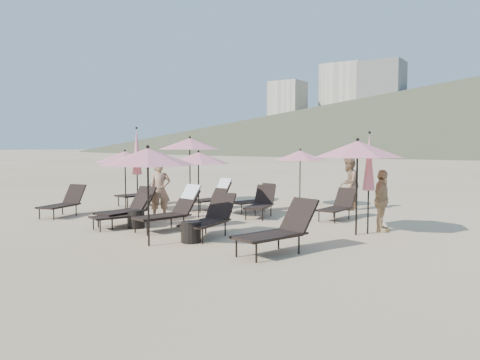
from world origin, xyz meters
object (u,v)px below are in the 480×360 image
Objects in this scene: umbrella_closed_0 at (369,163)px; umbrella_open_2 at (357,149)px; lounger_5 at (279,229)px; lounger_9 at (261,203)px; umbrella_open_5 at (148,157)px; side_table_1 at (191,232)px; lounger_2 at (123,213)px; beachgoer_c at (382,201)px; lounger_10 at (338,205)px; lounger_7 at (213,195)px; umbrella_open_1 at (198,158)px; lounger_1 at (129,207)px; lounger_4 at (210,217)px; lounger_0 at (64,202)px; beachgoer_a at (160,190)px; lounger_8 at (254,199)px; umbrella_open_0 at (125,157)px; beachgoer_b at (349,184)px; umbrella_closed_1 at (137,152)px; lounger_6 at (143,192)px; lounger_3 at (172,209)px; umbrella_open_4 at (300,155)px; umbrella_open_3 at (190,144)px.

umbrella_open_2 is at bearing -124.43° from umbrella_closed_0.
lounger_9 is (-2.82, 4.00, -0.06)m from lounger_5.
umbrella_open_5 is 1.92m from side_table_1.
lounger_2 is 6.61m from beachgoer_c.
lounger_2 is at bearing 170.24° from side_table_1.
lounger_10 is 2.64m from umbrella_closed_0.
umbrella_open_1 reaches higher than lounger_7.
lounger_2 is at bearing -167.28° from lounger_5.
lounger_1 is 0.61m from lounger_2.
lounger_2 is at bearing 178.96° from lounger_4.
lounger_0 is 3.14m from beachgoer_a.
beachgoer_a reaches higher than lounger_1.
lounger_8 is 3.56× the size of side_table_1.
lounger_1 is 0.85× the size of umbrella_open_0.
umbrella_open_5 is (2.50, -1.75, 1.44)m from lounger_1.
umbrella_open_1 is (-3.61, -1.97, 1.37)m from lounger_10.
beachgoer_a is (-2.19, -2.07, 0.42)m from lounger_9.
beachgoer_b reaches higher than lounger_4.
umbrella_closed_1 reaches higher than lounger_7.
beachgoer_c is at bearing 1.79° from lounger_0.
umbrella_open_0 is (-3.33, -2.49, 1.38)m from lounger_8.
lounger_5 is 1.25× the size of beachgoer_c.
umbrella_open_2 is 4.91m from umbrella_open_5.
umbrella_open_0 is at bearing 98.45° from beachgoer_c.
lounger_2 is 4.89m from lounger_6.
lounger_3 is 2.44m from umbrella_open_5.
lounger_8 is 3.26m from beachgoer_b.
umbrella_closed_1 reaches higher than lounger_3.
umbrella_open_2 is at bearing -49.35° from umbrella_open_4.
lounger_10 is 3.39m from umbrella_open_4.
umbrella_open_0 is at bearing -51.43° from lounger_6.
lounger_2 is 0.97× the size of lounger_8.
lounger_9 is 3.66× the size of side_table_1.
beachgoer_a is at bearing -112.63° from umbrella_open_4.
lounger_9 is 1.09× the size of lounger_10.
lounger_3 is 5.40m from lounger_6.
lounger_2 is at bearing -78.28° from lounger_7.
lounger_10 is at bearing 4.16° from lounger_9.
side_table_1 is at bearing -96.48° from lounger_9.
lounger_6 reaches higher than lounger_4.
lounger_3 is at bearing -95.97° from umbrella_open_4.
lounger_7 is 0.85× the size of umbrella_open_1.
lounger_6 is 4.34m from lounger_8.
umbrella_closed_1 is (-1.98, 2.25, 1.48)m from lounger_1.
lounger_7 reaches higher than lounger_4.
umbrella_open_1 is at bearing 9.28° from umbrella_open_0.
lounger_5 is at bearing -17.76° from lounger_6.
umbrella_open_2 is at bearing 0.64° from lounger_6.
umbrella_open_3 is (-4.01, 1.48, 1.80)m from lounger_9.
side_table_1 is 3.61m from beachgoer_a.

